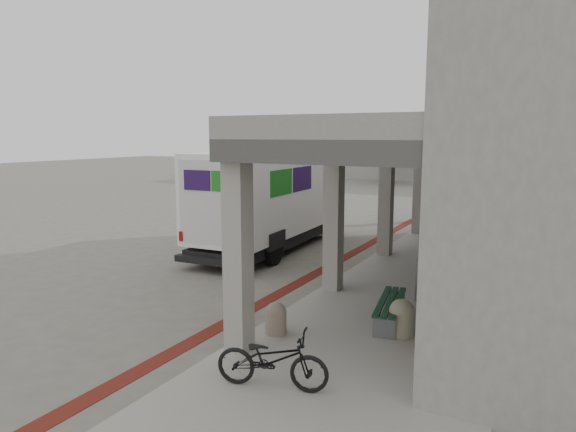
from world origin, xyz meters
The scene contains 13 objects.
ground centered at (0.00, 0.00, 0.00)m, with size 120.00×120.00×0.00m, color #635D55.
bike_lane_stripe centered at (1.00, 2.00, 0.01)m, with size 0.35×40.00×0.01m, color #5E1B12.
sidewalk centered at (4.00, 0.00, 0.06)m, with size 4.40×28.00×0.12m, color gray.
transit_building centered at (6.83, 4.50, 3.40)m, with size 7.60×17.00×7.00m.
distant_backdrop centered at (-2.84, 35.89, 2.70)m, with size 28.00×10.00×6.50m.
tree_left centered at (-5.00, 28.00, 3.18)m, with size 3.20×3.20×4.80m.
tree_mid centered at (2.00, 30.00, 3.18)m, with size 3.20×3.20×4.80m.
fedex_truck centered at (-1.66, 4.13, 1.72)m, with size 2.73×7.68×3.23m.
bench centered at (3.98, -1.06, 0.44)m, with size 0.74×1.96×0.45m.
bollard_near centered at (2.29, -2.58, 0.42)m, with size 0.40×0.40×0.59m.
bollard_far centered at (4.35, -1.58, 0.46)m, with size 0.46×0.46×0.68m.
utility_cabinet centered at (4.30, 0.70, 0.62)m, with size 0.45×0.60×0.99m, color gray.
bicycle_black centered at (3.26, -4.40, 0.55)m, with size 0.58×1.65×0.87m, color black.
Camera 1 is at (6.75, -10.41, 3.74)m, focal length 32.00 mm.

